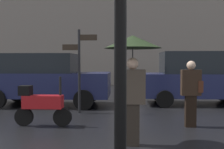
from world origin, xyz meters
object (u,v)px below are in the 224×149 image
Objects in this scene: pedestrian_with_bag at (191,90)px; street_signpost at (79,62)px; parked_scooter at (41,104)px; pedestrian_with_umbrella at (133,58)px; parked_car_left at (45,79)px; parked_car_right at (195,78)px.

pedestrian_with_bag is 0.62× the size of street_signpost.
pedestrian_with_umbrella is at bearing -28.01° from parked_scooter.
pedestrian_with_bag is (1.48, 1.49, -0.75)m from pedestrian_with_umbrella.
parked_car_left is at bearing 109.38° from parked_scooter.
street_signpost is (-1.56, 3.08, -0.08)m from pedestrian_with_umbrella.
pedestrian_with_umbrella is at bearing -133.13° from parked_car_right.
pedestrian_with_bag is 0.35× the size of parked_car_left.
pedestrian_with_umbrella reaches higher than parked_scooter.
parked_car_right is (5.58, 0.53, 0.01)m from parked_car_left.
pedestrian_with_bag is at bearing -122.81° from parked_car_right.
pedestrian_with_bag reaches higher than parked_scooter.
pedestrian_with_umbrella is 0.46× the size of parked_car_left.
street_signpost reaches higher than pedestrian_with_umbrella.
parked_car_right is 4.53m from street_signpost.
street_signpost reaches higher than pedestrian_with_bag.
parked_car_left is at bearing -35.20° from pedestrian_with_umbrella.
parked_car_left is (-0.86, 3.09, 0.42)m from parked_scooter.
pedestrian_with_bag is 0.40× the size of parked_car_right.
parked_car_right is at bearing -3.41° from parked_car_left.
pedestrian_with_umbrella is 1.46× the size of parked_scooter.
parked_scooter is at bearing -11.61° from pedestrian_with_umbrella.
parked_scooter is (-2.22, 1.38, -1.12)m from pedestrian_with_umbrella.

